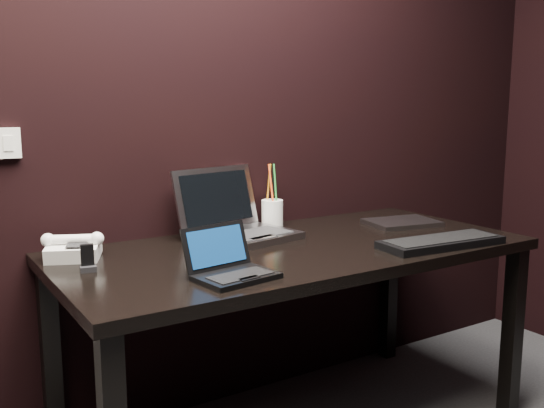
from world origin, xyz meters
TOP-DOWN VIEW (x-y plane):
  - wall_back at (0.00, 1.80)m, footprint 4.00×0.00m
  - desk at (0.30, 1.40)m, footprint 1.70×0.80m
  - netbook at (-0.09, 1.17)m, footprint 0.26×0.23m
  - silver_laptop at (0.18, 1.61)m, footprint 0.44×0.41m
  - ext_keyboard at (0.74, 1.11)m, footprint 0.49×0.20m
  - closed_laptop at (0.89, 1.47)m, footprint 0.32×0.25m
  - desk_phone at (-0.43, 1.63)m, footprint 0.21×0.21m
  - mobile_phone at (-0.43, 1.47)m, footprint 0.05×0.05m
  - pen_cup at (0.41, 1.73)m, footprint 0.12×0.12m

SIDE VIEW (x-z plane):
  - desk at x=0.30m, z-range 0.29..1.03m
  - closed_laptop at x=0.89m, z-range 0.74..0.76m
  - ext_keyboard at x=0.74m, z-range 0.74..0.77m
  - netbook at x=-0.09m, z-range 0.70..0.84m
  - mobile_phone at x=-0.43m, z-range 0.73..0.81m
  - desk_phone at x=-0.43m, z-range 0.73..0.83m
  - silver_laptop at x=0.18m, z-range 0.66..0.92m
  - pen_cup at x=0.41m, z-range 0.67..0.93m
  - wall_back at x=0.00m, z-range -0.70..3.30m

